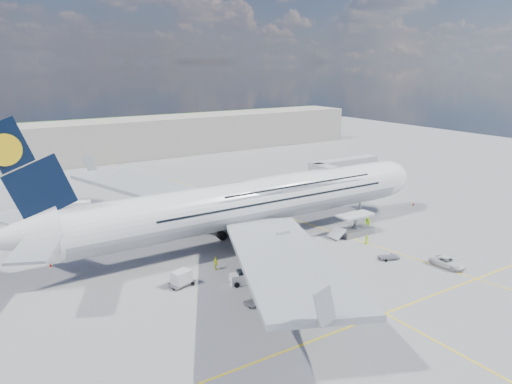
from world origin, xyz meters
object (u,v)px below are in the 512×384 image
jet_bridge (341,170)px  cargo_loader (354,228)px  crew_nose (369,222)px  cone_wing_right_inner (264,289)px  dolly_nose_near (304,248)px  crew_loader (367,223)px  dolly_row_a (256,301)px  catering_truck_inner (135,220)px  crew_tug (334,269)px  cone_wing_right_outer (283,299)px  dolly_back (181,278)px  dolly_nose_far (389,257)px  dolly_row_c (303,276)px  crew_wing (216,263)px  baggage_tug (242,278)px  airliner (252,201)px  catering_truck_outer (82,211)px  service_van (448,262)px  cone_tail (50,265)px  cone_nose (413,204)px  cone_wing_left_inner (148,219)px  crew_van (367,240)px  dolly_row_b (260,267)px

jet_bridge → cargo_loader: 22.93m
crew_nose → cone_wing_right_inner: 32.83m
dolly_nose_near → crew_loader: (16.39, 2.34, 0.67)m
dolly_row_a → crew_loader: (32.98, 13.79, 0.64)m
catering_truck_inner → crew_tug: catering_truck_inner is taller
jet_bridge → cone_wing_right_outer: size_ratio=29.67×
dolly_back → dolly_nose_far: 31.81m
dolly_row_c → catering_truck_inner: (-11.68, 33.38, 0.91)m
dolly_nose_near → cone_wing_right_inner: bearing=-138.5°
dolly_nose_far → cone_wing_right_inner: size_ratio=6.95×
crew_tug → cargo_loader: bearing=34.4°
cargo_loader → dolly_row_a: cargo_loader is taller
crew_wing → baggage_tug: bearing=-175.0°
airliner → dolly_nose_near: bearing=-59.9°
dolly_row_c → baggage_tug: bearing=133.4°
dolly_row_c → dolly_back: bearing=135.0°
cargo_loader → cone_wing_right_outer: (-25.29, -13.62, -0.95)m
airliner → dolly_nose_near: 11.39m
dolly_row_a → crew_tug: size_ratio=1.71×
catering_truck_outer → service_van: 65.31m
dolly_row_a → cone_tail: bearing=114.1°
service_van → crew_loader: (2.97, 19.34, 0.26)m
dolly_back → crew_loader: (38.60, 4.01, -0.17)m
cone_nose → cone_wing_right_inner: 51.77m
dolly_nose_near → cone_nose: (35.28, 7.61, -0.04)m
airliner → crew_wing: (-11.05, -7.41, -5.91)m
jet_bridge → dolly_row_c: jet_bridge is taller
service_van → cone_nose: service_van is taller
catering_truck_outer → crew_nose: (42.93, -32.69, -0.86)m
crew_wing → service_van: bearing=-121.9°
dolly_row_a → cone_wing_left_inner: bearing=76.5°
dolly_row_a → dolly_nose_near: size_ratio=1.11×
catering_truck_inner → catering_truck_outer: 13.27m
jet_bridge → crew_tug: jet_bridge is taller
crew_van → catering_truck_inner: bearing=5.8°
dolly_row_b → crew_wing: size_ratio=1.61×
dolly_nose_near → crew_nose: (17.01, 2.43, 0.57)m
dolly_row_a → crew_van: 27.89m
dolly_nose_near → catering_truck_inner: bearing=138.4°
cone_wing_right_inner → dolly_nose_far: bearing=-3.2°
catering_truck_inner → crew_loader: bearing=-31.4°
crew_wing → catering_truck_outer: bearing=15.8°
crew_nose → crew_van: crew_nose is taller
jet_bridge → dolly_nose_far: bearing=-119.4°
dolly_row_b → service_van: dolly_row_b is taller
cone_nose → cone_tail: (-70.99, 7.28, -0.02)m
cargo_loader → cone_wing_right_inner: (-25.64, -9.96, -1.01)m
dolly_row_a → dolly_row_c: 8.75m
dolly_back → cone_wing_right_inner: (8.46, -7.33, -0.92)m
catering_truck_outer → cone_wing_left_inner: bearing=-13.0°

